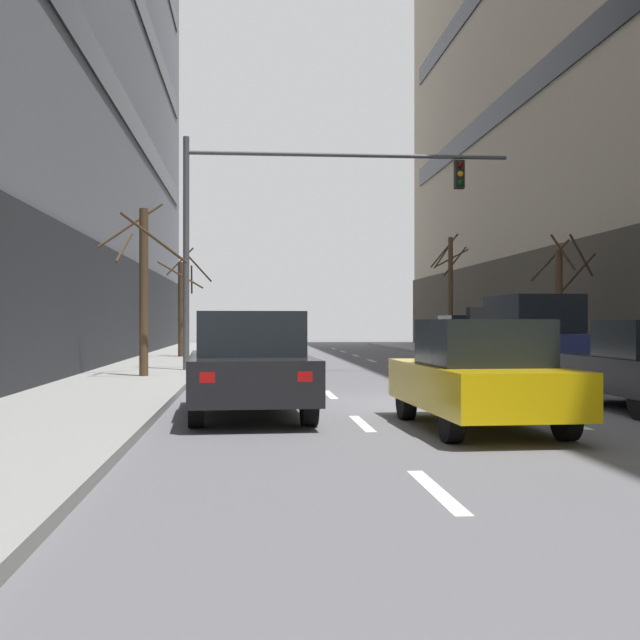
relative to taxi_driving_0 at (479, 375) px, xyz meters
The scene contains 29 objects.
ground_plane 3.90m from the taxi_driving_0, 90.28° to the left, with size 120.00×120.00×0.00m, color slate.
sidewalk_left 7.36m from the taxi_driving_0, 148.56° to the left, with size 3.18×80.00×0.14m, color gray.
lane_stripe_l1_s2 4.53m from the taxi_driving_0, 110.54° to the right, with size 0.16×2.00×0.01m, color silver.
lane_stripe_l1_s3 1.93m from the taxi_driving_0, 152.30° to the left, with size 0.16×2.00×0.01m, color silver.
lane_stripe_l1_s4 6.08m from the taxi_driving_0, 105.05° to the left, with size 0.16×2.00×0.01m, color silver.
lane_stripe_l1_s5 10.96m from the taxi_driving_0, 98.23° to the left, with size 0.16×2.00×0.01m, color silver.
lane_stripe_l1_s6 15.92m from the taxi_driving_0, 95.65° to the left, with size 0.16×2.00×0.01m, color silver.
lane_stripe_l1_s7 20.89m from the taxi_driving_0, 94.30° to the left, with size 0.16×2.00×0.01m, color silver.
lane_stripe_l1_s8 25.88m from the taxi_driving_0, 93.47° to the left, with size 0.16×2.00×0.01m, color silver.
lane_stripe_l1_s9 30.87m from the taxi_driving_0, 92.91° to the left, with size 0.16×2.00×0.01m, color silver.
lane_stripe_l1_s10 35.86m from the taxi_driving_0, 92.50° to the left, with size 0.16×2.00×0.01m, color silver.
lane_stripe_l2_s3 1.90m from the taxi_driving_0, 28.28° to the left, with size 0.16×2.00×0.01m, color silver.
lane_stripe_l2_s4 6.07m from the taxi_driving_0, 75.29° to the left, with size 0.16×2.00×0.01m, color silver.
lane_stripe_l2_s5 10.96m from the taxi_driving_0, 81.96° to the left, with size 0.16×2.00×0.01m, color silver.
lane_stripe_l2_s6 15.91m from the taxi_driving_0, 84.48° to the left, with size 0.16×2.00×0.01m, color silver.
lane_stripe_l2_s7 20.89m from the taxi_driving_0, 85.80° to the left, with size 0.16×2.00×0.01m, color silver.
lane_stripe_l2_s8 25.88m from the taxi_driving_0, 86.61° to the left, with size 0.16×2.00×0.01m, color silver.
lane_stripe_l2_s9 30.87m from the taxi_driving_0, 87.16° to the left, with size 0.16×2.00×0.01m, color silver.
lane_stripe_l2_s10 35.86m from the taxi_driving_0, 87.56° to the left, with size 0.16×2.00×0.01m, color silver.
taxi_driving_0 is the anchor object (origin of this frame).
car_driving_1 33.57m from the taxi_driving_0, 95.50° to the left, with size 1.93×4.44×1.65m.
car_driving_2 3.76m from the taxi_driving_0, 149.81° to the left, with size 2.09×4.57×1.68m.
car_parked_2 8.87m from the taxi_driving_0, 66.23° to the left, with size 1.99×4.51×2.16m.
car_parked_3 14.27m from the taxi_driving_0, 75.51° to the left, with size 2.00×4.62×1.72m.
traffic_signal_0 13.59m from the taxi_driving_0, 99.79° to the left, with size 9.54×0.35×6.73m.
street_tree_0 23.01m from the taxi_driving_0, 104.91° to the left, with size 2.07×1.86×4.43m.
street_tree_1 13.89m from the taxi_driving_0, 64.54° to the left, with size 1.72×2.01×3.94m.
street_tree_2 26.68m from the taxi_driving_0, 77.17° to the left, with size 1.79×1.09×5.49m.
street_tree_3 11.85m from the taxi_driving_0, 120.49° to the left, with size 2.39×2.41×4.60m.
Camera 1 is at (-3.22, -15.41, 1.52)m, focal length 47.00 mm.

